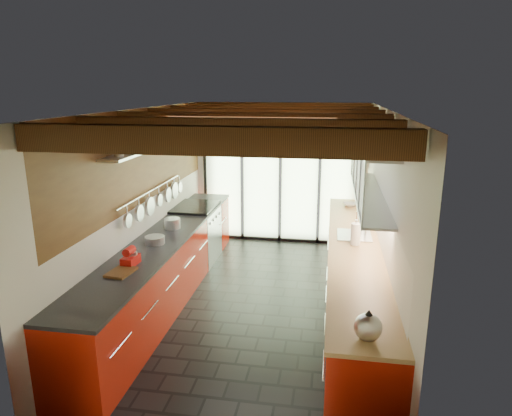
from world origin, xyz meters
name	(u,v)px	position (x,y,z in m)	size (l,w,h in m)	color
ground	(257,304)	(0.00, 0.00, 0.00)	(5.50, 5.50, 0.00)	black
room_shell	(257,186)	(0.00, 0.00, 1.65)	(5.50, 5.50, 5.50)	silver
ceiling_beams	(261,119)	(0.00, 0.38, 2.46)	(3.14, 5.06, 4.90)	#593316
glass_door	(281,155)	(0.00, 2.69, 1.66)	(2.95, 0.10, 2.90)	#C6EAAD
left_counter	(166,267)	(-1.28, 0.00, 0.46)	(0.68, 5.00, 0.92)	#B31B0A
range_stove	(196,234)	(-1.28, 1.45, 0.47)	(0.66, 0.90, 0.97)	silver
right_counter	(353,279)	(1.27, 0.00, 0.46)	(0.68, 5.00, 0.92)	#B31B0A
sink_assembly	(355,233)	(1.29, 0.40, 0.96)	(0.45, 0.52, 0.43)	silver
upper_cabinets_right	(371,170)	(1.43, 0.30, 1.85)	(0.34, 3.00, 3.00)	silver
left_wall_fixtures	(155,168)	(-1.47, 0.29, 1.78)	(0.28, 2.60, 0.96)	silver
stand_mixer	(131,257)	(-1.27, -1.07, 1.01)	(0.15, 0.25, 0.22)	red
pot_large	(172,223)	(-1.27, 0.32, 0.99)	(0.23, 0.23, 0.14)	silver
pot_small	(155,240)	(-1.27, -0.35, 0.97)	(0.25, 0.25, 0.10)	silver
cutting_board	(121,272)	(-1.27, -1.33, 0.93)	(0.23, 0.32, 0.03)	brown
kettle	(368,325)	(1.27, -2.24, 1.04)	(0.29, 0.31, 0.27)	silver
paper_towel	(356,234)	(1.27, 0.03, 1.06)	(0.13, 0.13, 0.33)	white
soap_bottle	(355,235)	(1.27, 0.11, 1.02)	(0.09, 0.09, 0.20)	silver
bowl	(350,205)	(1.27, 1.99, 0.95)	(0.23, 0.23, 0.06)	silver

